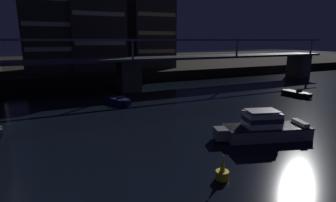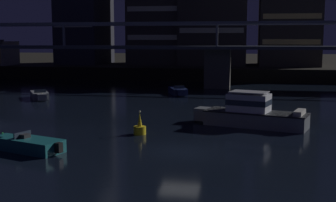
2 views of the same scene
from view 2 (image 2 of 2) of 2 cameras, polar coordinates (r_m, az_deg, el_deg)
ground_plane at (r=27.94m, az=1.52°, el=-6.43°), size 400.00×400.00×0.00m
far_riverbank at (r=113.17m, az=7.84°, el=4.84°), size 240.00×80.00×2.20m
river_bridge at (r=65.11m, az=6.40°, el=5.72°), size 94.92×6.40×9.38m
tower_east_tall at (r=85.57m, az=15.23°, el=11.77°), size 10.46×12.50×22.19m
cabin_cruiser_near_left at (r=36.34m, az=10.68°, el=-1.54°), size 9.34×4.91×2.79m
speedboat_near_right at (r=54.49m, az=-16.09°, el=0.72°), size 3.71×4.83×1.16m
speedboat_mid_center at (r=29.16m, az=-17.24°, el=-5.34°), size 5.12×2.99×1.16m
speedboat_mid_right at (r=56.78m, az=1.30°, el=1.30°), size 3.03×5.11×1.16m
channel_buoy at (r=32.76m, az=-3.63°, el=-3.46°), size 0.90×0.90×1.76m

